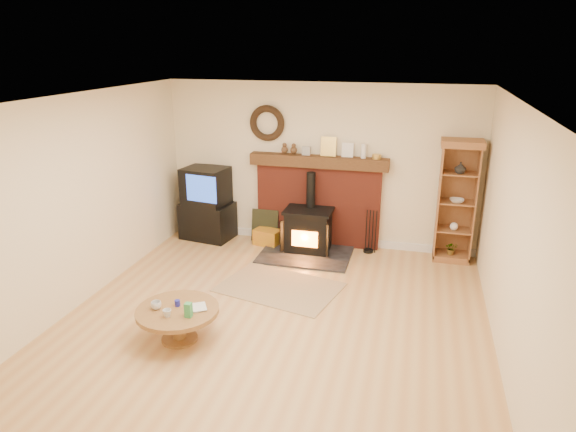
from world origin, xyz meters
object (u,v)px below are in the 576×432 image
(tv_unit, at_px, (207,205))
(curio_cabinet, at_px, (456,201))
(wood_stove, at_px, (308,232))
(coffee_table, at_px, (178,315))

(tv_unit, bearing_deg, curio_cabinet, 1.23)
(wood_stove, xyz_separation_m, tv_unit, (-1.78, 0.20, 0.25))
(curio_cabinet, bearing_deg, wood_stove, -172.65)
(wood_stove, height_order, coffee_table, wood_stove)
(wood_stove, relative_size, curio_cabinet, 0.76)
(curio_cabinet, bearing_deg, coffee_table, -133.90)
(tv_unit, xyz_separation_m, curio_cabinet, (3.97, 0.08, 0.35))
(wood_stove, xyz_separation_m, curio_cabinet, (2.19, 0.28, 0.59))
(tv_unit, distance_m, curio_cabinet, 3.99)
(coffee_table, bearing_deg, wood_stove, 73.73)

